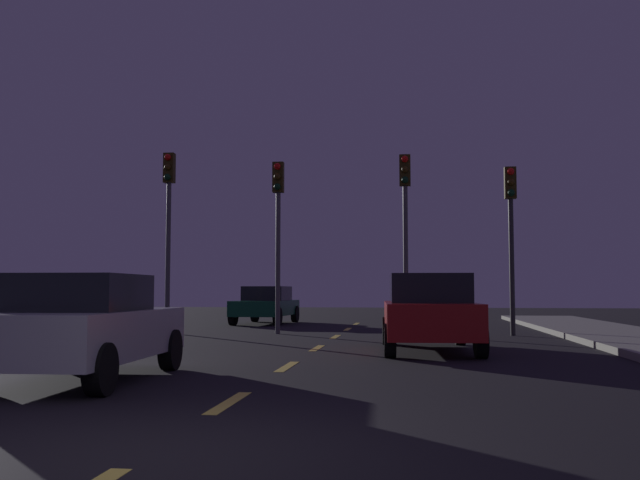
{
  "coord_description": "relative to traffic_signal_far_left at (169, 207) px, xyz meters",
  "views": [
    {
      "loc": [
        2.04,
        -5.31,
        1.26
      ],
      "look_at": [
        -0.54,
        14.96,
        2.71
      ],
      "focal_mm": 39.96,
      "sensor_mm": 36.0,
      "label": 1
    }
  ],
  "objects": [
    {
      "name": "car_stopped_ahead",
      "position": [
        7.55,
        -5.34,
        -2.94
      ],
      "size": [
        2.09,
        4.44,
        1.6
      ],
      "color": "#B21919",
      "rests_on": "ground_plane"
    },
    {
      "name": "car_oncoming_far",
      "position": [
        1.72,
        6.19,
        -3.02
      ],
      "size": [
        2.05,
        4.15,
        1.41
      ],
      "color": "#0F4C2D",
      "rests_on": "ground_plane"
    },
    {
      "name": "lane_stripe_sixth",
      "position": [
        5.14,
        2.68,
        -3.74
      ],
      "size": [
        0.16,
        1.6,
        0.01
      ],
      "primitive_type": "cube",
      "color": "#EACC4C",
      "rests_on": "ground_plane"
    },
    {
      "name": "ground_plane",
      "position": [
        5.14,
        -8.12,
        -3.74
      ],
      "size": [
        80.0,
        80.0,
        0.0
      ],
      "primitive_type": "plane",
      "color": "black"
    },
    {
      "name": "car_adjacent_lane",
      "position": [
        2.64,
        -10.92,
        -2.98
      ],
      "size": [
        1.95,
        3.96,
        1.48
      ],
      "color": "silver",
      "rests_on": "ground_plane"
    },
    {
      "name": "lane_stripe_third",
      "position": [
        5.14,
        -8.72,
        -3.74
      ],
      "size": [
        0.16,
        1.6,
        0.01
      ],
      "primitive_type": "cube",
      "color": "#EACC4C",
      "rests_on": "ground_plane"
    },
    {
      "name": "traffic_signal_far_right",
      "position": [
        10.0,
        -0.0,
        -0.41
      ],
      "size": [
        0.32,
        0.38,
        4.74
      ],
      "color": "#2D2D30",
      "rests_on": "ground_plane"
    },
    {
      "name": "traffic_signal_center_right",
      "position": [
        7.04,
        -0.0,
        -0.14
      ],
      "size": [
        0.32,
        0.38,
        5.16
      ],
      "color": "#4C4C51",
      "rests_on": "ground_plane"
    },
    {
      "name": "traffic_signal_center_left",
      "position": [
        3.33,
        -0.0,
        -0.22
      ],
      "size": [
        0.32,
        0.38,
        5.03
      ],
      "color": "#4C4C51",
      "rests_on": "ground_plane"
    },
    {
      "name": "lane_stripe_fourth",
      "position": [
        5.14,
        -4.92,
        -3.74
      ],
      "size": [
        0.16,
        1.6,
        0.01
      ],
      "primitive_type": "cube",
      "color": "#EACC4C",
      "rests_on": "ground_plane"
    },
    {
      "name": "traffic_signal_far_left",
      "position": [
        0.0,
        0.0,
        0.0
      ],
      "size": [
        0.32,
        0.38,
        5.38
      ],
      "color": "#4C4C51",
      "rests_on": "ground_plane"
    },
    {
      "name": "lane_stripe_second",
      "position": [
        5.14,
        -12.52,
        -3.74
      ],
      "size": [
        0.16,
        1.6,
        0.01
      ],
      "primitive_type": "cube",
      "color": "#EACC4C",
      "rests_on": "ground_plane"
    },
    {
      "name": "lane_stripe_seventh",
      "position": [
        5.14,
        6.48,
        -3.74
      ],
      "size": [
        0.16,
        1.6,
        0.01
      ],
      "primitive_type": "cube",
      "color": "#EACC4C",
      "rests_on": "ground_plane"
    },
    {
      "name": "lane_stripe_fifth",
      "position": [
        5.14,
        -1.12,
        -3.74
      ],
      "size": [
        0.16,
        1.6,
        0.01
      ],
      "primitive_type": "cube",
      "color": "#EACC4C",
      "rests_on": "ground_plane"
    }
  ]
}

